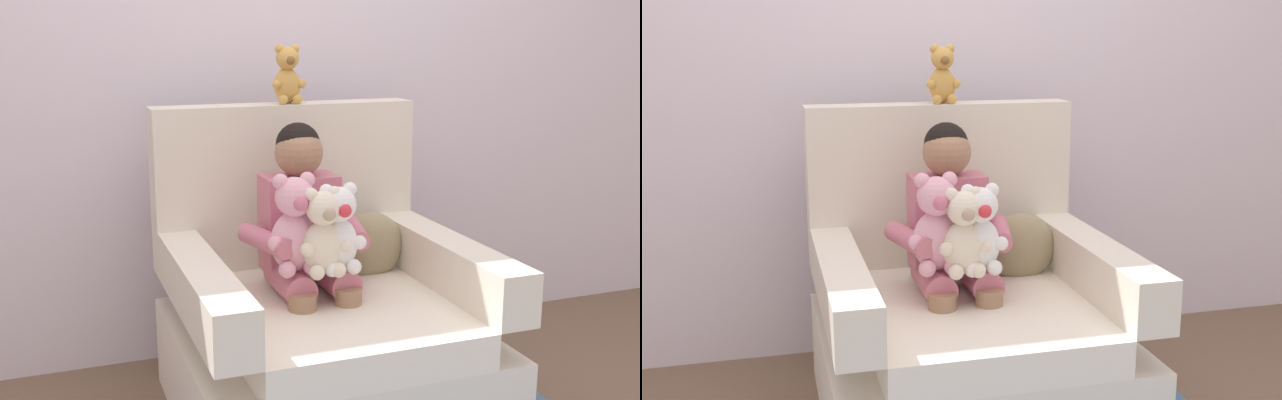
{
  "view_description": "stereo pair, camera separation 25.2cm",
  "coord_description": "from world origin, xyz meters",
  "views": [
    {
      "loc": [
        -0.91,
        -2.35,
        1.35
      ],
      "look_at": [
        -0.04,
        -0.05,
        0.81
      ],
      "focal_mm": 43.44,
      "sensor_mm": 36.0,
      "label": 1
    },
    {
      "loc": [
        -0.67,
        -2.43,
        1.35
      ],
      "look_at": [
        -0.04,
        -0.05,
        0.81
      ],
      "focal_mm": 43.44,
      "sensor_mm": 36.0,
      "label": 2
    }
  ],
  "objects": [
    {
      "name": "armchair",
      "position": [
        0.0,
        0.05,
        0.32
      ],
      "size": [
        1.02,
        1.02,
        1.07
      ],
      "color": "silver",
      "rests_on": "ground"
    },
    {
      "name": "plush_cream",
      "position": [
        -0.05,
        -0.09,
        0.7
      ],
      "size": [
        0.17,
        0.14,
        0.29
      ],
      "rotation": [
        0.0,
        0.0,
        0.3
      ],
      "color": "silver",
      "rests_on": "armchair"
    },
    {
      "name": "plush_pink",
      "position": [
        -0.12,
        -0.03,
        0.72
      ],
      "size": [
        0.2,
        0.16,
        0.33
      ],
      "rotation": [
        0.0,
        0.0,
        -0.11
      ],
      "color": "#EAA8BC",
      "rests_on": "armchair"
    },
    {
      "name": "throw_pillow",
      "position": [
        0.25,
        0.19,
        0.56
      ],
      "size": [
        0.27,
        0.13,
        0.26
      ],
      "primitive_type": "ellipsoid",
      "rotation": [
        0.0,
        0.0,
        -0.05
      ],
      "color": "#998C66",
      "rests_on": "armchair"
    },
    {
      "name": "plush_honey_on_backrest",
      "position": [
        0.01,
        0.43,
        1.18
      ],
      "size": [
        0.13,
        0.11,
        0.22
      ],
      "rotation": [
        0.0,
        0.0,
        0.01
      ],
      "color": "gold",
      "rests_on": "armchair"
    },
    {
      "name": "back_wall",
      "position": [
        0.0,
        0.77,
        1.3
      ],
      "size": [
        6.0,
        0.1,
        2.6
      ],
      "primitive_type": "cube",
      "color": "silver",
      "rests_on": "ground"
    },
    {
      "name": "plush_white",
      "position": [
        0.01,
        -0.08,
        0.7
      ],
      "size": [
        0.18,
        0.14,
        0.3
      ],
      "rotation": [
        0.0,
        0.0,
        0.3
      ],
      "color": "white",
      "rests_on": "armchair"
    },
    {
      "name": "seated_child",
      "position": [
        -0.04,
        0.09,
        0.67
      ],
      "size": [
        0.45,
        0.39,
        0.82
      ],
      "rotation": [
        0.0,
        0.0,
        0.11
      ],
      "color": "#C66B7F",
      "rests_on": "armchair"
    }
  ]
}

